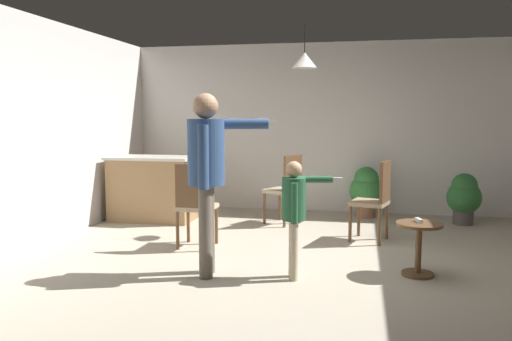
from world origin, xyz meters
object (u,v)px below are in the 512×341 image
dining_chair_by_counter (286,186)px  potted_plant_corner (464,196)px  dining_chair_near_wall (375,198)px  person_adult (208,164)px  kitchen_counter (153,188)px  side_table_by_couch (419,242)px  potted_plant_by_wall (366,189)px  person_child (295,206)px  spare_remote_on_table (419,220)px  dining_chair_centre_back (195,202)px

dining_chair_by_counter → potted_plant_corner: (2.48, 0.51, -0.14)m
dining_chair_near_wall → person_adult: bearing=153.1°
kitchen_counter → dining_chair_near_wall: 3.26m
dining_chair_by_counter → dining_chair_near_wall: bearing=-93.1°
potted_plant_corner → person_adult: bearing=-134.0°
kitchen_counter → dining_chair_by_counter: 1.98m
kitchen_counter → potted_plant_corner: 4.50m
potted_plant_corner → side_table_by_couch: bearing=-108.9°
potted_plant_corner → potted_plant_by_wall: size_ratio=0.95×
person_adult → potted_plant_by_wall: person_adult is taller
person_adult → person_child: (0.83, 0.07, -0.39)m
potted_plant_corner → spare_remote_on_table: (-0.89, -2.55, 0.13)m
dining_chair_near_wall → dining_chair_centre_back: same height
side_table_by_couch → dining_chair_centre_back: dining_chair_centre_back is taller
person_child → person_adult: bearing=-96.2°
person_adult → dining_chair_near_wall: size_ratio=1.76×
dining_chair_near_wall → potted_plant_by_wall: dining_chair_near_wall is taller
person_adult → potted_plant_by_wall: size_ratio=2.27×
kitchen_counter → spare_remote_on_table: (3.57, -1.92, 0.06)m
dining_chair_by_counter → potted_plant_by_wall: 1.36m
dining_chair_centre_back → spare_remote_on_table: (2.44, -0.52, -0.01)m
potted_plant_by_wall → spare_remote_on_table: 2.85m
person_adult → dining_chair_near_wall: (1.61, 1.71, -0.54)m
potted_plant_by_wall → spare_remote_on_table: bearing=-80.4°
person_adult → potted_plant_corner: 4.20m
dining_chair_near_wall → potted_plant_corner: 1.80m
person_child → dining_chair_centre_back: (-1.28, 0.89, -0.15)m
side_table_by_couch → person_child: size_ratio=0.46×
dining_chair_by_counter → person_child: bearing=-140.7°
person_child → potted_plant_by_wall: (0.69, 3.18, -0.27)m
side_table_by_couch → dining_chair_by_counter: size_ratio=0.52×
side_table_by_couch → dining_chair_centre_back: bearing=167.3°
person_child → dining_chair_near_wall: bearing=143.8°
person_adult → dining_chair_centre_back: 1.19m
side_table_by_couch → dining_chair_centre_back: (-2.45, 0.55, 0.22)m
kitchen_counter → spare_remote_on_table: 4.06m
person_adult → spare_remote_on_table: bearing=92.5°
dining_chair_near_wall → spare_remote_on_table: dining_chair_near_wall is taller
person_adult → dining_chair_by_counter: (0.40, 2.48, -0.54)m
side_table_by_couch → dining_chair_near_wall: bearing=106.3°
potted_plant_by_wall → kitchen_counter: bearing=-164.0°
dining_chair_near_wall → dining_chair_centre_back: bearing=126.6°
person_adult → potted_plant_by_wall: (1.52, 3.24, -0.66)m
person_adult → dining_chair_centre_back: (-0.45, 0.95, -0.54)m
kitchen_counter → dining_chair_centre_back: size_ratio=1.26×
dining_chair_near_wall → potted_plant_corner: bearing=-28.3°
kitchen_counter → dining_chair_centre_back: dining_chair_centre_back is taller
kitchen_counter → spare_remote_on_table: size_ratio=9.69×
dining_chair_by_counter → spare_remote_on_table: (1.59, -2.04, -0.01)m
dining_chair_centre_back → kitchen_counter: bearing=129.5°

